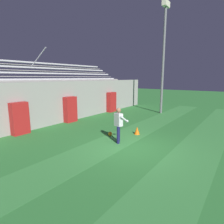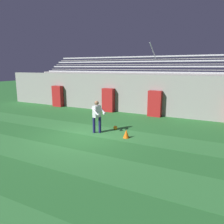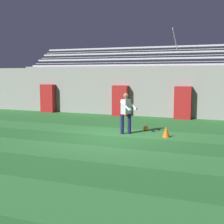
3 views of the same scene
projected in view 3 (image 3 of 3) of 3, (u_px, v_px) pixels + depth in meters
ground_plane at (112, 137)px, 12.03m from camera, size 80.00×80.00×0.00m
turf_stripe_near at (9, 192)px, 6.47m from camera, size 28.00×1.79×0.01m
turf_stripe_mid at (85, 152)px, 9.78m from camera, size 28.00×1.79×0.01m
turf_stripe_far at (122, 132)px, 13.09m from camera, size 28.00×1.79×0.01m
back_wall at (153, 92)px, 17.87m from camera, size 24.00×0.60×2.80m
padding_pillar_gate_left at (120, 101)px, 18.07m from camera, size 0.90×0.44×1.76m
padding_pillar_gate_right at (183, 103)px, 16.79m from camera, size 0.90×0.44×1.76m
padding_pillar_far_left at (48, 98)px, 19.81m from camera, size 0.90×0.44×1.76m
bleacher_stand at (160, 89)px, 19.71m from camera, size 18.00×3.35×5.03m
goalkeeper at (126, 111)px, 12.62m from camera, size 0.67×0.69×1.67m
soccer_ball at (146, 128)px, 13.38m from camera, size 0.22×0.22×0.22m
traffic_cone at (166, 132)px, 12.04m from camera, size 0.30×0.30×0.42m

